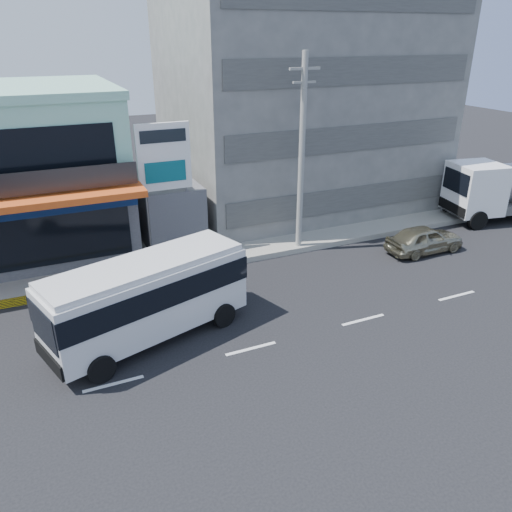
{
  "coord_description": "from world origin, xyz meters",
  "views": [
    {
      "loc": [
        -6.14,
        -14.2,
        10.67
      ],
      "look_at": [
        1.6,
        3.13,
        2.2
      ],
      "focal_mm": 35.0,
      "sensor_mm": 36.0,
      "label": 1
    }
  ],
  "objects_px": {
    "billboard": "(165,165)",
    "utility_pole_near": "(302,155)",
    "concrete_building": "(300,97)",
    "sedan": "(424,239)",
    "minibus": "(147,294)",
    "satellite_dish": "(167,182)"
  },
  "relations": [
    {
      "from": "billboard",
      "to": "utility_pole_near",
      "type": "distance_m",
      "value": 6.75
    },
    {
      "from": "concrete_building",
      "to": "billboard",
      "type": "bearing_deg",
      "value": -151.08
    },
    {
      "from": "billboard",
      "to": "sedan",
      "type": "height_order",
      "value": "billboard"
    },
    {
      "from": "concrete_building",
      "to": "utility_pole_near",
      "type": "bearing_deg",
      "value": -117.76
    },
    {
      "from": "minibus",
      "to": "sedan",
      "type": "height_order",
      "value": "minibus"
    },
    {
      "from": "concrete_building",
      "to": "minibus",
      "type": "distance_m",
      "value": 19.03
    },
    {
      "from": "utility_pole_near",
      "to": "minibus",
      "type": "distance_m",
      "value": 11.01
    },
    {
      "from": "billboard",
      "to": "concrete_building",
      "type": "bearing_deg",
      "value": 28.92
    },
    {
      "from": "satellite_dish",
      "to": "billboard",
      "type": "distance_m",
      "value": 2.31
    },
    {
      "from": "satellite_dish",
      "to": "sedan",
      "type": "relative_size",
      "value": 0.35
    },
    {
      "from": "satellite_dish",
      "to": "billboard",
      "type": "height_order",
      "value": "billboard"
    },
    {
      "from": "billboard",
      "to": "satellite_dish",
      "type": "bearing_deg",
      "value": 74.48
    },
    {
      "from": "concrete_building",
      "to": "minibus",
      "type": "relative_size",
      "value": 2.0
    },
    {
      "from": "satellite_dish",
      "to": "minibus",
      "type": "relative_size",
      "value": 0.19
    },
    {
      "from": "utility_pole_near",
      "to": "minibus",
      "type": "bearing_deg",
      "value": -150.77
    },
    {
      "from": "concrete_building",
      "to": "satellite_dish",
      "type": "height_order",
      "value": "concrete_building"
    },
    {
      "from": "billboard",
      "to": "utility_pole_near",
      "type": "relative_size",
      "value": 0.69
    },
    {
      "from": "utility_pole_near",
      "to": "minibus",
      "type": "height_order",
      "value": "utility_pole_near"
    },
    {
      "from": "satellite_dish",
      "to": "billboard",
      "type": "bearing_deg",
      "value": -105.52
    },
    {
      "from": "sedan",
      "to": "satellite_dish",
      "type": "bearing_deg",
      "value": 61.46
    },
    {
      "from": "concrete_building",
      "to": "satellite_dish",
      "type": "distance_m",
      "value": 11.3
    },
    {
      "from": "sedan",
      "to": "minibus",
      "type": "bearing_deg",
      "value": 98.29
    }
  ]
}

